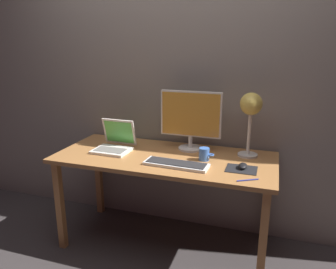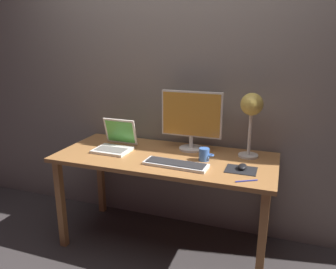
{
  "view_description": "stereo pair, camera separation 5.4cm",
  "coord_description": "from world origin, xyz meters",
  "px_view_note": "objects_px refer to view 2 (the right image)",
  "views": [
    {
      "loc": [
        0.73,
        -2.14,
        1.55
      ],
      "look_at": [
        0.04,
        -0.05,
        0.92
      ],
      "focal_mm": 34.79,
      "sensor_mm": 36.0,
      "label": 1
    },
    {
      "loc": [
        0.78,
        -2.12,
        1.55
      ],
      "look_at": [
        0.04,
        -0.05,
        0.92
      ],
      "focal_mm": 34.79,
      "sensor_mm": 36.0,
      "label": 2
    }
  ],
  "objects_px": {
    "keyboard_main": "(176,164)",
    "laptop": "(116,141)",
    "desk_lamp": "(252,109)",
    "monitor": "(191,118)",
    "mouse": "(243,167)",
    "pen": "(246,181)",
    "coffee_mug": "(204,154)"
  },
  "relations": [
    {
      "from": "monitor",
      "to": "desk_lamp",
      "type": "relative_size",
      "value": 1.0
    },
    {
      "from": "mouse",
      "to": "pen",
      "type": "distance_m",
      "value": 0.19
    },
    {
      "from": "desk_lamp",
      "to": "pen",
      "type": "height_order",
      "value": "desk_lamp"
    },
    {
      "from": "pen",
      "to": "desk_lamp",
      "type": "bearing_deg",
      "value": 95.08
    },
    {
      "from": "laptop",
      "to": "desk_lamp",
      "type": "relative_size",
      "value": 0.6
    },
    {
      "from": "monitor",
      "to": "laptop",
      "type": "bearing_deg",
      "value": -161.44
    },
    {
      "from": "laptop",
      "to": "pen",
      "type": "xyz_separation_m",
      "value": [
        1.03,
        -0.28,
        -0.06
      ]
    },
    {
      "from": "laptop",
      "to": "coffee_mug",
      "type": "bearing_deg",
      "value": -1.61
    },
    {
      "from": "desk_lamp",
      "to": "coffee_mug",
      "type": "relative_size",
      "value": 4.32
    },
    {
      "from": "monitor",
      "to": "mouse",
      "type": "xyz_separation_m",
      "value": [
        0.43,
        -0.28,
        -0.23
      ]
    },
    {
      "from": "coffee_mug",
      "to": "pen",
      "type": "bearing_deg",
      "value": -39.25
    },
    {
      "from": "laptop",
      "to": "coffee_mug",
      "type": "height_order",
      "value": "laptop"
    },
    {
      "from": "keyboard_main",
      "to": "laptop",
      "type": "height_order",
      "value": "laptop"
    },
    {
      "from": "keyboard_main",
      "to": "laptop",
      "type": "relative_size",
      "value": 1.6
    },
    {
      "from": "desk_lamp",
      "to": "keyboard_main",
      "type": "bearing_deg",
      "value": -141.23
    },
    {
      "from": "desk_lamp",
      "to": "mouse",
      "type": "height_order",
      "value": "desk_lamp"
    },
    {
      "from": "keyboard_main",
      "to": "monitor",
      "type": "bearing_deg",
      "value": 89.76
    },
    {
      "from": "coffee_mug",
      "to": "pen",
      "type": "relative_size",
      "value": 0.77
    },
    {
      "from": "desk_lamp",
      "to": "coffee_mug",
      "type": "bearing_deg",
      "value": -146.22
    },
    {
      "from": "monitor",
      "to": "mouse",
      "type": "relative_size",
      "value": 4.88
    },
    {
      "from": "monitor",
      "to": "laptop",
      "type": "distance_m",
      "value": 0.61
    },
    {
      "from": "mouse",
      "to": "coffee_mug",
      "type": "xyz_separation_m",
      "value": [
        -0.28,
        0.08,
        0.03
      ]
    },
    {
      "from": "laptop",
      "to": "desk_lamp",
      "type": "xyz_separation_m",
      "value": [
        0.99,
        0.17,
        0.29
      ]
    },
    {
      "from": "mouse",
      "to": "coffee_mug",
      "type": "bearing_deg",
      "value": 164.26
    },
    {
      "from": "monitor",
      "to": "keyboard_main",
      "type": "height_order",
      "value": "monitor"
    },
    {
      "from": "desk_lamp",
      "to": "coffee_mug",
      "type": "height_order",
      "value": "desk_lamp"
    },
    {
      "from": "keyboard_main",
      "to": "mouse",
      "type": "distance_m",
      "value": 0.44
    },
    {
      "from": "laptop",
      "to": "pen",
      "type": "distance_m",
      "value": 1.07
    },
    {
      "from": "desk_lamp",
      "to": "laptop",
      "type": "bearing_deg",
      "value": -170.29
    },
    {
      "from": "monitor",
      "to": "mouse",
      "type": "distance_m",
      "value": 0.57
    },
    {
      "from": "keyboard_main",
      "to": "coffee_mug",
      "type": "bearing_deg",
      "value": 46.23
    },
    {
      "from": "mouse",
      "to": "monitor",
      "type": "bearing_deg",
      "value": 146.78
    }
  ]
}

